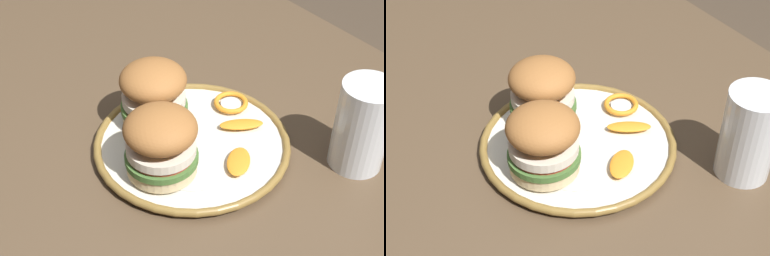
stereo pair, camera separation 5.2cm
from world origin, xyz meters
TOP-DOWN VIEW (x-y plane):
  - dining_table at (0.00, 0.00)m, footprint 1.50×0.84m
  - dinner_plate at (-0.05, 0.03)m, footprint 0.30×0.30m
  - sandwich_half_left at (-0.08, 0.10)m, footprint 0.14×0.14m
  - sandwich_half_right at (0.02, 0.05)m, footprint 0.13×0.13m
  - orange_peel_curled at (-0.02, -0.07)m, footprint 0.08×0.08m
  - orange_peel_strip_long at (-0.07, -0.05)m, footprint 0.06×0.07m
  - orange_peel_strip_short at (-0.14, 0.01)m, footprint 0.07×0.07m
  - drinking_glass at (-0.22, -0.15)m, footprint 0.08×0.08m

SIDE VIEW (x-z plane):
  - dining_table at x=0.00m, z-range 0.28..1.01m
  - dinner_plate at x=-0.05m, z-range 0.74..0.76m
  - orange_peel_curled at x=-0.02m, z-range 0.76..0.76m
  - orange_peel_strip_long at x=-0.07m, z-range 0.76..0.76m
  - orange_peel_strip_short at x=-0.14m, z-range 0.76..0.76m
  - drinking_glass at x=-0.22m, z-range 0.73..0.87m
  - sandwich_half_left at x=-0.08m, z-range 0.76..0.86m
  - sandwich_half_right at x=0.02m, z-range 0.76..0.86m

